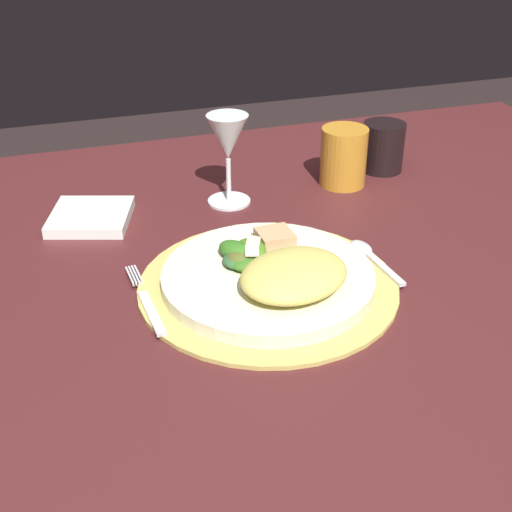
% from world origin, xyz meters
% --- Properties ---
extents(dining_table, '(1.42, 1.08, 0.76)m').
position_xyz_m(dining_table, '(0.00, 0.00, 0.63)').
color(dining_table, '#4A1D1E').
rests_on(dining_table, ground).
extents(placemat, '(0.34, 0.34, 0.01)m').
position_xyz_m(placemat, '(-0.07, -0.04, 0.76)').
color(placemat, tan).
rests_on(placemat, dining_table).
extents(dinner_plate, '(0.28, 0.28, 0.02)m').
position_xyz_m(dinner_plate, '(-0.07, -0.04, 0.77)').
color(dinner_plate, '#E9E5C6').
rests_on(dinner_plate, placemat).
extents(pasta_serving, '(0.18, 0.16, 0.04)m').
position_xyz_m(pasta_serving, '(-0.05, -0.09, 0.80)').
color(pasta_serving, '#D9CA5F').
rests_on(pasta_serving, dinner_plate).
extents(salad_greens, '(0.08, 0.09, 0.03)m').
position_xyz_m(salad_greens, '(-0.09, -0.01, 0.79)').
color(salad_greens, '#326032').
rests_on(salad_greens, dinner_plate).
extents(bread_piece, '(0.05, 0.05, 0.02)m').
position_xyz_m(bread_piece, '(-0.03, 0.02, 0.79)').
color(bread_piece, tan).
rests_on(bread_piece, dinner_plate).
extents(fork, '(0.02, 0.16, 0.00)m').
position_xyz_m(fork, '(-0.22, -0.04, 0.77)').
color(fork, silver).
rests_on(fork, placemat).
extents(spoon, '(0.03, 0.13, 0.01)m').
position_xyz_m(spoon, '(0.09, -0.02, 0.77)').
color(spoon, silver).
rests_on(spoon, placemat).
extents(napkin, '(0.15, 0.15, 0.02)m').
position_xyz_m(napkin, '(-0.26, 0.22, 0.77)').
color(napkin, white).
rests_on(napkin, dining_table).
extents(wine_glass, '(0.07, 0.07, 0.15)m').
position_xyz_m(wine_glass, '(-0.04, 0.22, 0.86)').
color(wine_glass, silver).
rests_on(wine_glass, dining_table).
extents(amber_tumbler, '(0.08, 0.08, 0.10)m').
position_xyz_m(amber_tumbler, '(0.17, 0.23, 0.81)').
color(amber_tumbler, '#C58226').
rests_on(amber_tumbler, dining_table).
extents(dark_tumbler, '(0.08, 0.08, 0.09)m').
position_xyz_m(dark_tumbler, '(0.26, 0.26, 0.80)').
color(dark_tumbler, black).
rests_on(dark_tumbler, dining_table).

